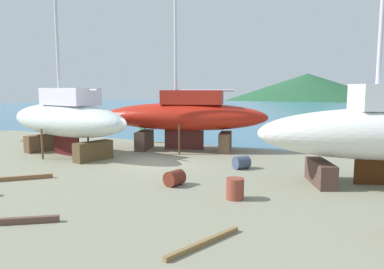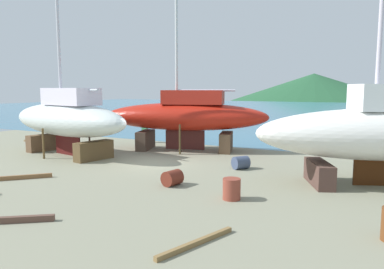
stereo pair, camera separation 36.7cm
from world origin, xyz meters
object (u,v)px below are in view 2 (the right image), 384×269
at_px(sailboat_far_slipway, 186,115).
at_px(worker, 145,131).
at_px(barrel_tipped_right, 172,178).
at_px(barrel_tar_black, 241,163).
at_px(sailboat_mid_port, 67,118).
at_px(barrel_blue_faded, 232,189).

bearing_deg(sailboat_far_slipway, worker, -38.36).
height_order(barrel_tipped_right, barrel_tar_black, barrel_tar_black).
xyz_separation_m(worker, barrel_tar_black, (9.81, -5.44, -0.57)).
height_order(worker, barrel_tar_black, worker).
bearing_deg(barrel_tar_black, barrel_tipped_right, -107.53).
xyz_separation_m(sailboat_far_slipway, barrel_tipped_right, (3.89, -8.15, -2.01)).
bearing_deg(sailboat_far_slipway, barrel_tipped_right, 97.98).
distance_m(worker, barrel_tipped_right, 12.98).
height_order(sailboat_mid_port, barrel_blue_faded, sailboat_mid_port).
bearing_deg(barrel_tipped_right, sailboat_mid_port, 161.26).
bearing_deg(sailboat_far_slipway, barrel_tar_black, 127.38).
height_order(sailboat_mid_port, barrel_tar_black, sailboat_mid_port).
xyz_separation_m(worker, barrel_blue_faded, (11.37, -10.53, -0.50)).
relative_size(worker, barrel_tipped_right, 2.22).
height_order(barrel_tar_black, barrel_blue_faded, barrel_blue_faded).
relative_size(sailboat_mid_port, barrel_blue_faded, 21.63).
bearing_deg(sailboat_mid_port, barrel_tipped_right, 171.79).
relative_size(sailboat_mid_port, sailboat_far_slipway, 0.91).
bearing_deg(worker, barrel_blue_faded, -129.95).
relative_size(worker, barrel_tar_black, 2.26).
relative_size(sailboat_far_slipway, worker, 10.84).
relative_size(barrel_tipped_right, barrel_blue_faded, 0.98).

